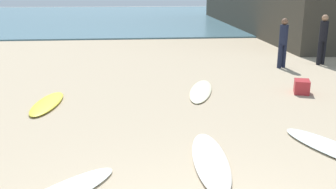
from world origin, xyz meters
TOP-DOWN VIEW (x-y plane):
  - ocean_water at (0.00, 37.55)m, footprint 120.00×40.00m
  - surfboard_0 at (2.73, 2.68)m, footprint 1.26×2.08m
  - surfboard_1 at (0.60, 2.46)m, footprint 0.70×2.19m
  - surfboard_2 at (1.24, 6.55)m, footprint 1.15×2.40m
  - surfboard_4 at (-2.55, 5.78)m, footprint 0.71×1.98m
  - beachgoer_near at (6.20, 9.78)m, footprint 0.35×0.35m
  - beachgoer_mid at (4.59, 9.39)m, footprint 0.37×0.37m
  - beach_cooler at (3.80, 6.15)m, footprint 0.51×0.58m

SIDE VIEW (x-z plane):
  - surfboard_2 at x=1.24m, z-range 0.00..0.06m
  - surfboard_1 at x=0.60m, z-range 0.00..0.08m
  - surfboard_0 at x=2.73m, z-range 0.00..0.08m
  - ocean_water at x=0.00m, z-range 0.00..0.08m
  - surfboard_4 at x=-2.55m, z-range 0.00..0.08m
  - beach_cooler at x=3.80m, z-range 0.00..0.35m
  - beachgoer_mid at x=4.59m, z-range 0.09..1.77m
  - beachgoer_near at x=6.20m, z-range 0.11..1.87m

